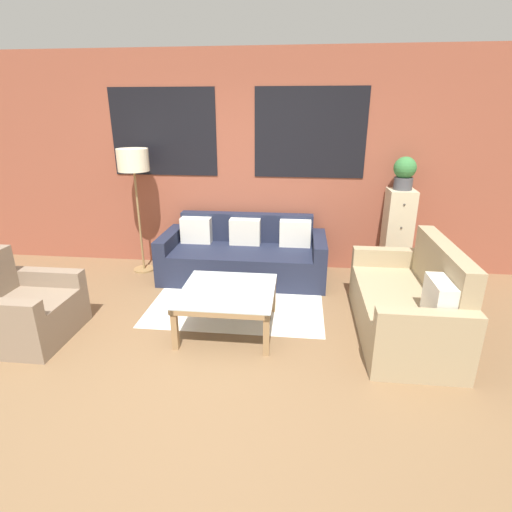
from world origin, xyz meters
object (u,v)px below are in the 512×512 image
object	(u,v)px
floor_lamp	(134,166)
potted_plant	(404,172)
drawer_cabinet	(397,234)
coffee_table	(228,296)
settee_vintage	(408,305)
couch_dark	(244,256)
armchair_corner	(23,311)

from	to	relation	value
floor_lamp	potted_plant	size ratio (longest dim) A/B	4.08
drawer_cabinet	coffee_table	bearing A→B (deg)	-140.61
settee_vintage	potted_plant	xyz separation A→B (m)	(0.17, 1.47, 1.06)
couch_dark	armchair_corner	distance (m)	2.55
coffee_table	potted_plant	xyz separation A→B (m)	(1.92, 1.57, 1.00)
drawer_cabinet	floor_lamp	bearing A→B (deg)	-177.44
settee_vintage	floor_lamp	world-z (taller)	floor_lamp
armchair_corner	floor_lamp	xyz separation A→B (m)	(0.48, 1.79, 1.14)
armchair_corner	coffee_table	size ratio (longest dim) A/B	0.92
drawer_cabinet	potted_plant	bearing A→B (deg)	90.00
floor_lamp	couch_dark	bearing A→B (deg)	-2.91
armchair_corner	potted_plant	size ratio (longest dim) A/B	2.11
armchair_corner	drawer_cabinet	world-z (taller)	drawer_cabinet
settee_vintage	potted_plant	size ratio (longest dim) A/B	4.09
couch_dark	settee_vintage	distance (m)	2.17
couch_dark	settee_vintage	xyz separation A→B (m)	(1.78, -1.25, 0.03)
couch_dark	settee_vintage	bearing A→B (deg)	-35.20
settee_vintage	coffee_table	world-z (taller)	settee_vintage
settee_vintage	drawer_cabinet	bearing A→B (deg)	83.31
floor_lamp	coffee_table	bearing A→B (deg)	-44.76
couch_dark	potted_plant	world-z (taller)	potted_plant
armchair_corner	potted_plant	distance (m)	4.43
armchair_corner	drawer_cabinet	bearing A→B (deg)	26.86
floor_lamp	potted_plant	distance (m)	3.36
settee_vintage	drawer_cabinet	size ratio (longest dim) A/B	1.41
armchair_corner	potted_plant	world-z (taller)	potted_plant
settee_vintage	floor_lamp	xyz separation A→B (m)	(-3.18, 1.32, 1.11)
coffee_table	potted_plant	distance (m)	2.67
couch_dark	potted_plant	bearing A→B (deg)	6.47
potted_plant	coffee_table	bearing A→B (deg)	-140.61
settee_vintage	armchair_corner	xyz separation A→B (m)	(-3.66, -0.47, -0.03)
coffee_table	potted_plant	bearing A→B (deg)	39.39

